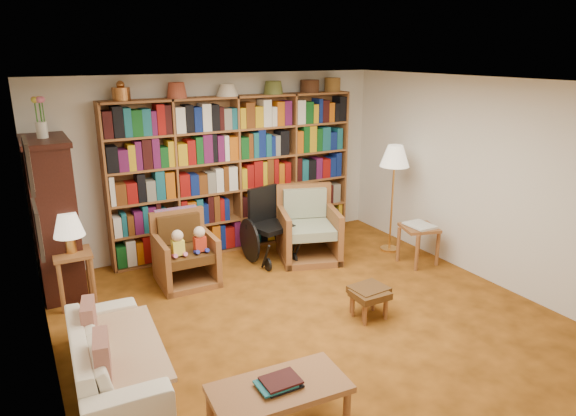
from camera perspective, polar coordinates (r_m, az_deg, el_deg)
floor at (r=5.73m, az=2.16°, el=-12.06°), size 5.00×5.00×0.00m
ceiling at (r=5.01m, az=2.48°, el=13.76°), size 5.00×5.00×0.00m
wall_back at (r=7.42m, az=-7.68°, el=4.96°), size 5.00×0.00×5.00m
wall_front at (r=3.50m, az=24.21°, el=-10.64°), size 5.00×0.00×5.00m
wall_left at (r=4.56m, az=-25.88°, el=-4.46°), size 0.00×5.00×5.00m
wall_right at (r=6.83m, az=20.66°, el=2.94°), size 0.00×5.00×5.00m
bookshelf at (r=7.36m, az=-5.71°, el=4.29°), size 3.60×0.30×2.42m
curio_cabinet at (r=6.56m, az=-24.57°, el=-0.76°), size 0.50×0.95×2.40m
framed_pictures at (r=4.73m, az=-26.44°, el=1.03°), size 0.03×0.52×0.97m
sofa at (r=4.91m, az=-18.83°, el=-15.10°), size 1.74×0.75×0.50m
sofa_throw at (r=4.89m, az=-18.30°, el=-14.50°), size 0.80×1.38×0.04m
cushion_left at (r=5.10m, az=-21.24°, el=-11.48°), size 0.17×0.36×0.35m
cushion_right at (r=4.49m, az=-19.92°, el=-15.43°), size 0.17×0.38×0.37m
side_table_lamp at (r=6.29m, az=-22.71°, el=-6.00°), size 0.42×0.42×0.63m
table_lamp at (r=6.13m, az=-23.22°, el=-1.86°), size 0.34×0.34×0.46m
armchair_leather at (r=6.58m, az=-11.52°, el=-4.92°), size 0.71×0.76×0.88m
armchair_sage at (r=7.20m, az=1.88°, el=-2.52°), size 1.04×1.05×0.99m
wheelchair at (r=7.09m, az=-2.29°, el=-2.14°), size 0.59×0.80×1.00m
floor_lamp at (r=7.30m, az=11.77°, el=5.21°), size 0.41×0.41×1.54m
side_table_papers at (r=7.14m, az=14.34°, el=-2.71°), size 0.55×0.55×0.56m
footstool_a at (r=5.67m, az=9.10°, el=-9.66°), size 0.37×0.32×0.31m
footstool_b at (r=5.75m, az=8.96°, el=-9.20°), size 0.41×0.36×0.33m
coffee_table at (r=4.10m, az=-0.99°, el=-19.68°), size 1.07×0.58×0.44m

